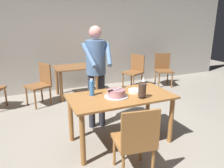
{
  "coord_description": "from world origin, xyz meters",
  "views": [
    {
      "loc": [
        -1.3,
        -2.67,
        1.81
      ],
      "look_at": [
        -0.09,
        0.12,
        0.9
      ],
      "focal_mm": 34.7,
      "sensor_mm": 36.0,
      "label": 1
    }
  ],
  "objects": [
    {
      "name": "ground_plane",
      "position": [
        0.0,
        0.0,
        0.0
      ],
      "size": [
        14.0,
        14.0,
        0.0
      ],
      "primitive_type": "plane",
      "color": "gray"
    },
    {
      "name": "back_wall",
      "position": [
        0.0,
        3.02,
        1.35
      ],
      "size": [
        10.0,
        0.12,
        2.7
      ],
      "primitive_type": "cube",
      "color": "#BCB7AD",
      "rests_on": "ground_plane"
    },
    {
      "name": "main_dining_table",
      "position": [
        0.0,
        0.0,
        0.63
      ],
      "size": [
        1.52,
        0.79,
        0.75
      ],
      "color": "#9E6633",
      "rests_on": "ground_plane"
    },
    {
      "name": "cake_on_platter",
      "position": [
        -0.09,
        -0.03,
        0.8
      ],
      "size": [
        0.34,
        0.34,
        0.11
      ],
      "color": "silver",
      "rests_on": "main_dining_table"
    },
    {
      "name": "cake_knife",
      "position": [
        -0.16,
        -0.05,
        0.87
      ],
      "size": [
        0.26,
        0.11,
        0.02
      ],
      "color": "silver",
      "rests_on": "cake_on_platter"
    },
    {
      "name": "plate_stack",
      "position": [
        0.27,
        0.05,
        0.77
      ],
      "size": [
        0.22,
        0.22,
        0.04
      ],
      "color": "white",
      "rests_on": "main_dining_table"
    },
    {
      "name": "wine_glass_near",
      "position": [
        0.56,
        0.3,
        0.85
      ],
      "size": [
        0.08,
        0.08,
        0.14
      ],
      "color": "silver",
      "rests_on": "main_dining_table"
    },
    {
      "name": "water_bottle",
      "position": [
        -0.39,
        0.17,
        0.86
      ],
      "size": [
        0.07,
        0.07,
        0.25
      ],
      "color": "#387AC6",
      "rests_on": "main_dining_table"
    },
    {
      "name": "hurricane_lamp",
      "position": [
        0.23,
        -0.21,
        0.86
      ],
      "size": [
        0.11,
        0.11,
        0.21
      ],
      "color": "black",
      "rests_on": "main_dining_table"
    },
    {
      "name": "person_cutting_cake",
      "position": [
        -0.16,
        0.61,
        1.08
      ],
      "size": [
        0.47,
        0.56,
        1.72
      ],
      "color": "#2D2D38",
      "rests_on": "ground_plane"
    },
    {
      "name": "chair_near_side",
      "position": [
        -0.18,
        -0.77,
        0.49
      ],
      "size": [
        0.5,
        0.5,
        0.9
      ],
      "color": "#9E6633",
      "rests_on": "ground_plane"
    },
    {
      "name": "background_table",
      "position": [
        -0.07,
        2.32,
        0.58
      ],
      "size": [
        1.0,
        0.7,
        0.74
      ],
      "color": "brown",
      "rests_on": "ground_plane"
    },
    {
      "name": "background_chair_0",
      "position": [
        -0.93,
        2.09,
        0.49
      ],
      "size": [
        0.58,
        0.58,
        0.9
      ],
      "color": "brown",
      "rests_on": "ground_plane"
    },
    {
      "name": "background_chair_1",
      "position": [
        1.55,
        2.36,
        0.49
      ],
      "size": [
        0.57,
        0.57,
        0.9
      ],
      "color": "brown",
      "rests_on": "ground_plane"
    },
    {
      "name": "background_chair_3",
      "position": [
        2.41,
        2.23,
        0.49
      ],
      "size": [
        0.56,
        0.56,
        0.9
      ],
      "color": "brown",
      "rests_on": "ground_plane"
    }
  ]
}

